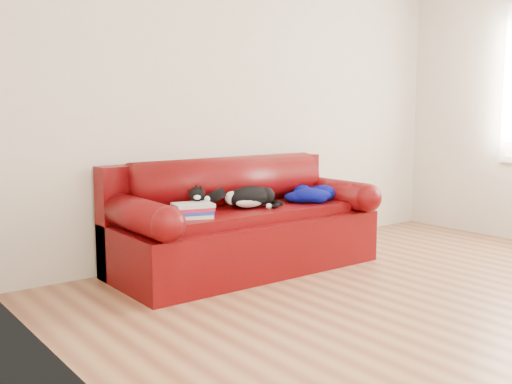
% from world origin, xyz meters
% --- Properties ---
extents(ground, '(4.50, 4.50, 0.00)m').
position_xyz_m(ground, '(0.00, 0.00, 0.00)').
color(ground, brown).
rests_on(ground, ground).
extents(room_shell, '(4.52, 4.02, 2.61)m').
position_xyz_m(room_shell, '(0.12, 0.02, 1.67)').
color(room_shell, beige).
rests_on(room_shell, ground).
extents(sofa_base, '(2.10, 0.90, 0.50)m').
position_xyz_m(sofa_base, '(-0.47, 1.49, 0.24)').
color(sofa_base, '#3B0402').
rests_on(sofa_base, ground).
extents(sofa_back, '(2.10, 1.01, 0.88)m').
position_xyz_m(sofa_back, '(-0.47, 1.74, 0.54)').
color(sofa_back, '#3B0402').
rests_on(sofa_back, ground).
extents(book_stack, '(0.36, 0.32, 0.10)m').
position_xyz_m(book_stack, '(-1.03, 1.37, 0.55)').
color(book_stack, silver).
rests_on(book_stack, sofa_base).
extents(cat, '(0.56, 0.32, 0.21)m').
position_xyz_m(cat, '(-0.46, 1.44, 0.58)').
color(cat, black).
rests_on(cat, sofa_base).
extents(blanket, '(0.51, 0.41, 0.14)m').
position_xyz_m(blanket, '(0.14, 1.39, 0.56)').
color(blanket, '#020849').
rests_on(blanket, sofa_base).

